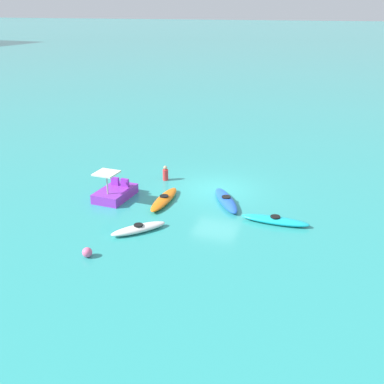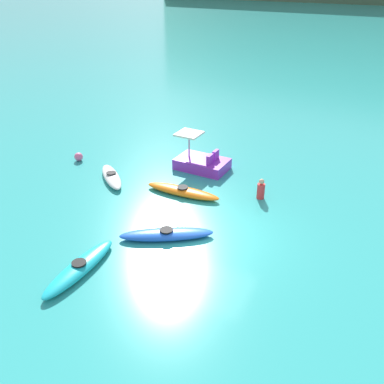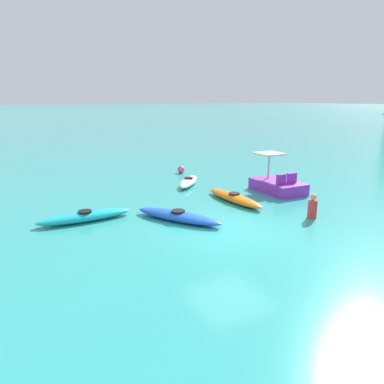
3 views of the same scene
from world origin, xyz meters
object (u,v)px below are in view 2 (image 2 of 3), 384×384
object	(u,v)px
buoy_pink	(79,157)
pedal_boat_purple	(202,162)
kayak_cyan	(80,268)
kayak_white	(112,177)
kayak_orange	(183,191)
kayak_blue	(167,234)
person_near_shore	(261,190)

from	to	relation	value
buoy_pink	pedal_boat_purple	bearing A→B (deg)	16.76
kayak_cyan	pedal_boat_purple	world-z (taller)	pedal_boat_purple
kayak_white	pedal_boat_purple	world-z (taller)	pedal_boat_purple
kayak_orange	kayak_cyan	distance (m)	5.90
kayak_white	kayak_cyan	world-z (taller)	same
kayak_orange	kayak_blue	bearing A→B (deg)	-73.61
kayak_cyan	person_near_shore	distance (m)	7.91
kayak_orange	pedal_boat_purple	world-z (taller)	pedal_boat_purple
buoy_pink	person_near_shore	size ratio (longest dim) A/B	0.47
kayak_orange	buoy_pink	xyz separation A→B (m)	(-6.19, 0.90, 0.05)
kayak_white	pedal_boat_purple	distance (m)	4.25
kayak_cyan	kayak_orange	bearing A→B (deg)	83.43
kayak_orange	buoy_pink	distance (m)	6.25
buoy_pink	kayak_cyan	bearing A→B (deg)	-50.81
kayak_blue	buoy_pink	size ratio (longest dim) A/B	7.79
kayak_white	kayak_blue	xyz separation A→B (m)	(4.40, -2.94, -0.00)
kayak_orange	pedal_boat_purple	bearing A→B (deg)	96.88
kayak_orange	kayak_white	bearing A→B (deg)	-177.58
kayak_white	buoy_pink	size ratio (longest dim) A/B	5.70
pedal_boat_purple	person_near_shore	xyz separation A→B (m)	(3.36, -1.55, 0.05)
kayak_orange	person_near_shore	size ratio (longest dim) A/B	3.74
kayak_white	buoy_pink	distance (m)	2.89
kayak_white	kayak_orange	bearing A→B (deg)	2.42
kayak_blue	person_near_shore	world-z (taller)	person_near_shore
kayak_cyan	buoy_pink	world-z (taller)	buoy_pink
pedal_boat_purple	person_near_shore	size ratio (longest dim) A/B	2.87
kayak_white	buoy_pink	xyz separation A→B (m)	(-2.69, 1.05, 0.05)
kayak_cyan	pedal_boat_purple	xyz separation A→B (m)	(0.35, 8.53, 0.17)
kayak_cyan	kayak_white	bearing A→B (deg)	116.27
pedal_boat_purple	buoy_pink	distance (m)	6.13
pedal_boat_purple	buoy_pink	world-z (taller)	pedal_boat_purple
kayak_blue	pedal_boat_purple	size ratio (longest dim) A/B	1.29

